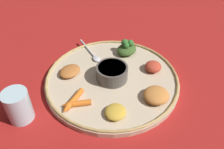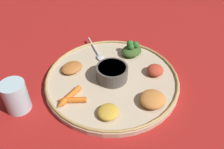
% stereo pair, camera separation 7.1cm
% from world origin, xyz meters
% --- Properties ---
extents(ground_plane, '(2.40, 2.40, 0.00)m').
position_xyz_m(ground_plane, '(0.00, 0.00, 0.00)').
color(ground_plane, maroon).
extents(platter, '(0.40, 0.40, 0.02)m').
position_xyz_m(platter, '(0.00, 0.00, 0.01)').
color(platter, '#C6B293').
rests_on(platter, ground_plane).
extents(platter_rim, '(0.40, 0.40, 0.01)m').
position_xyz_m(platter_rim, '(0.00, 0.00, 0.02)').
color(platter_rim, tan).
rests_on(platter_rim, platter).
extents(center_bowl, '(0.09, 0.09, 0.04)m').
position_xyz_m(center_bowl, '(0.00, 0.00, 0.04)').
color(center_bowl, '#4C4742').
rests_on(center_bowl, platter).
extents(spoon, '(0.12, 0.11, 0.01)m').
position_xyz_m(spoon, '(-0.11, 0.09, 0.02)').
color(spoon, silver).
rests_on(spoon, platter).
extents(greens_pile, '(0.08, 0.09, 0.05)m').
position_xyz_m(greens_pile, '(0.00, 0.14, 0.04)').
color(greens_pile, '#385623').
rests_on(greens_pile, platter).
extents(carrot_near_spoon, '(0.02, 0.09, 0.02)m').
position_xyz_m(carrot_near_spoon, '(-0.06, -0.13, 0.02)').
color(carrot_near_spoon, orange).
rests_on(carrot_near_spoon, platter).
extents(carrot_outer, '(0.08, 0.05, 0.02)m').
position_xyz_m(carrot_outer, '(-0.05, -0.14, 0.02)').
color(carrot_outer, orange).
rests_on(carrot_outer, platter).
extents(mound_berbere_red, '(0.07, 0.07, 0.03)m').
position_xyz_m(mound_berbere_red, '(0.11, 0.08, 0.03)').
color(mound_berbere_red, '#B73D28').
rests_on(mound_berbere_red, platter).
extents(mound_lentil_yellow, '(0.06, 0.06, 0.02)m').
position_xyz_m(mound_lentil_yellow, '(0.06, -0.13, 0.03)').
color(mound_lentil_yellow, gold).
rests_on(mound_lentil_yellow, platter).
extents(mound_squash, '(0.09, 0.09, 0.03)m').
position_xyz_m(mound_squash, '(0.14, -0.04, 0.03)').
color(mound_squash, '#C67A38').
rests_on(mound_squash, platter).
extents(mound_chickpea, '(0.07, 0.08, 0.02)m').
position_xyz_m(mound_chickpea, '(-0.13, -0.03, 0.03)').
color(mound_chickpea, '#B2662D').
rests_on(mound_chickpea, platter).
extents(drinking_glass, '(0.07, 0.07, 0.09)m').
position_xyz_m(drinking_glass, '(-0.17, -0.21, 0.04)').
color(drinking_glass, silver).
rests_on(drinking_glass, ground_plane).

